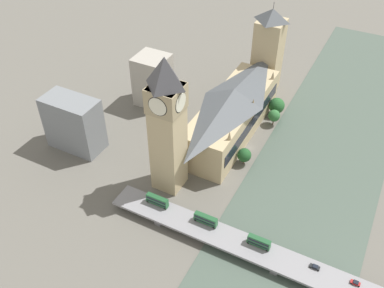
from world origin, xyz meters
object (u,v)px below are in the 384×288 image
Objects in this scene: road_bridge at (278,260)px; victoria_tower at (268,51)px; double_decker_bus_lead at (157,200)px; car_northbound_lead at (355,283)px; double_decker_bus_mid at (259,242)px; double_decker_bus_rear at (206,219)px; car_southbound_lead at (315,267)px; parliament_hall at (233,112)px; clock_tower at (167,122)px.

victoria_tower is at bearing -67.32° from road_bridge.
car_northbound_lead is at bearing -179.85° from double_decker_bus_lead.
double_decker_bus_mid is (-50.89, 0.23, -0.08)m from double_decker_bus_lead.
double_decker_bus_lead is 1.01× the size of double_decker_bus_rear.
parliament_hall is at bearing -46.35° from car_southbound_lead.
clock_tower is (11.16, 52.93, 24.35)m from parliament_hall.
clock_tower reaches higher than car_northbound_lead.
road_bridge is 15.66× the size of double_decker_bus_mid.
double_decker_bus_rear is 2.90× the size of car_northbound_lead.
clock_tower is 66.39m from double_decker_bus_mid.
double_decker_bus_lead reaches higher than car_northbound_lead.
car_northbound_lead is (-40.83, -0.47, -1.93)m from double_decker_bus_mid.
road_bridge is 14.25× the size of double_decker_bus_lead.
victoria_tower reaches higher than double_decker_bus_mid.
road_bridge is 14.94m from car_southbound_lead.
victoria_tower is at bearing -70.86° from double_decker_bus_mid.
double_decker_bus_lead reaches higher than car_southbound_lead.
clock_tower is 7.06× the size of double_decker_bus_mid.
victoria_tower is at bearing -81.78° from double_decker_bus_rear.
double_decker_bus_lead is 50.89m from double_decker_bus_mid.
clock_tower is at bearing -77.83° from double_decker_bus_lead.
double_decker_bus_rear is at bearing -0.10° from car_northbound_lead.
victoria_tower reaches higher than double_decker_bus_rear.
victoria_tower is 5.76× the size of double_decker_bus_mid.
road_bridge is at bearing 10.29° from car_southbound_lead.
double_decker_bus_rear is at bearing -179.20° from double_decker_bus_lead.
car_southbound_lead is at bearing 0.74° from car_northbound_lead.
double_decker_bus_mid reaches higher than road_bridge.
double_decker_bus_rear reaches higher than car_southbound_lead.
victoria_tower is 135.16m from double_decker_bus_mid.
clock_tower reaches higher than car_southbound_lead.
clock_tower reaches higher than victoria_tower.
double_decker_bus_rear is (-18.09, 71.28, -7.79)m from parliament_hall.
car_northbound_lead reaches higher than car_southbound_lead.
road_bridge is at bearing 161.79° from clock_tower.
road_bridge is 31.08m from car_northbound_lead.
double_decker_bus_mid is at bearing 178.71° from double_decker_bus_rear.
clock_tower is 47.18m from double_decker_bus_rear.
road_bridge is 35.89m from double_decker_bus_rear.
victoria_tower is 127.82m from double_decker_bus_lead.
double_decker_bus_lead is 1.10× the size of double_decker_bus_mid.
victoria_tower is at bearing -61.51° from car_southbound_lead.
clock_tower is at bearing 84.09° from victoria_tower.
parliament_hall is 84.50m from double_decker_bus_mid.
car_southbound_lead is (-24.54, -0.26, -1.95)m from double_decker_bus_mid.
victoria_tower is 145.05m from car_southbound_lead.
victoria_tower reaches higher than road_bridge.
double_decker_bus_rear is at bearing 104.24° from parliament_hall.
parliament_hall is 7.55× the size of double_decker_bus_rear.
double_decker_bus_lead is at bearing -0.25° from double_decker_bus_mid.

